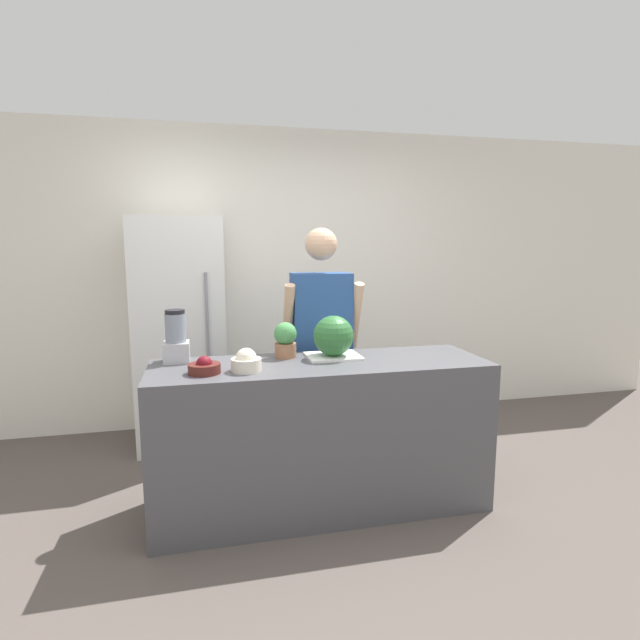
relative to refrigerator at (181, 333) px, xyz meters
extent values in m
plane|color=#564C47|center=(0.86, -1.57, -0.90)|extent=(14.00, 14.00, 0.00)
cube|color=white|center=(0.86, 0.39, 0.40)|extent=(8.00, 0.06, 2.60)
cube|color=#4C4C51|center=(0.86, -1.26, -0.45)|extent=(2.00, 0.63, 0.91)
cube|color=white|center=(0.00, 0.00, 0.00)|extent=(0.68, 0.67, 1.81)
cylinder|color=gray|center=(0.20, -0.35, 0.18)|extent=(0.02, 0.02, 0.63)
cube|color=#4C608C|center=(0.98, -0.71, -0.49)|extent=(0.31, 0.18, 0.82)
cube|color=#284C8C|center=(0.98, -0.71, 0.21)|extent=(0.41, 0.22, 0.58)
sphere|color=#DBAD89|center=(0.98, -0.71, 0.70)|extent=(0.22, 0.22, 0.22)
cylinder|color=#DBAD89|center=(0.74, -0.75, 0.20)|extent=(0.07, 0.24, 0.49)
cylinder|color=#DBAD89|center=(1.22, -0.75, 0.20)|extent=(0.07, 0.24, 0.49)
cube|color=white|center=(0.96, -1.14, 0.01)|extent=(0.33, 0.27, 0.01)
sphere|color=#2D6B33|center=(0.96, -1.16, 0.14)|extent=(0.25, 0.25, 0.25)
cylinder|color=#511E19|center=(0.18, -1.36, 0.03)|extent=(0.18, 0.18, 0.05)
sphere|color=maroon|center=(0.18, -1.36, 0.06)|extent=(0.09, 0.09, 0.09)
cylinder|color=beige|center=(0.40, -1.37, 0.04)|extent=(0.17, 0.17, 0.07)
sphere|color=white|center=(0.40, -1.37, 0.08)|extent=(0.12, 0.12, 0.12)
cube|color=#B7B7BC|center=(0.02, -1.05, 0.07)|extent=(0.15, 0.15, 0.12)
cylinder|color=gray|center=(0.02, -1.05, 0.21)|extent=(0.12, 0.12, 0.17)
cylinder|color=black|center=(0.02, -1.05, 0.31)|extent=(0.11, 0.11, 0.02)
cylinder|color=#996647|center=(0.67, -1.08, 0.05)|extent=(0.13, 0.13, 0.09)
sphere|color=#478E4C|center=(0.67, -1.08, 0.16)|extent=(0.14, 0.14, 0.14)
camera|label=1|loc=(0.19, -4.07, 0.71)|focal=28.00mm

